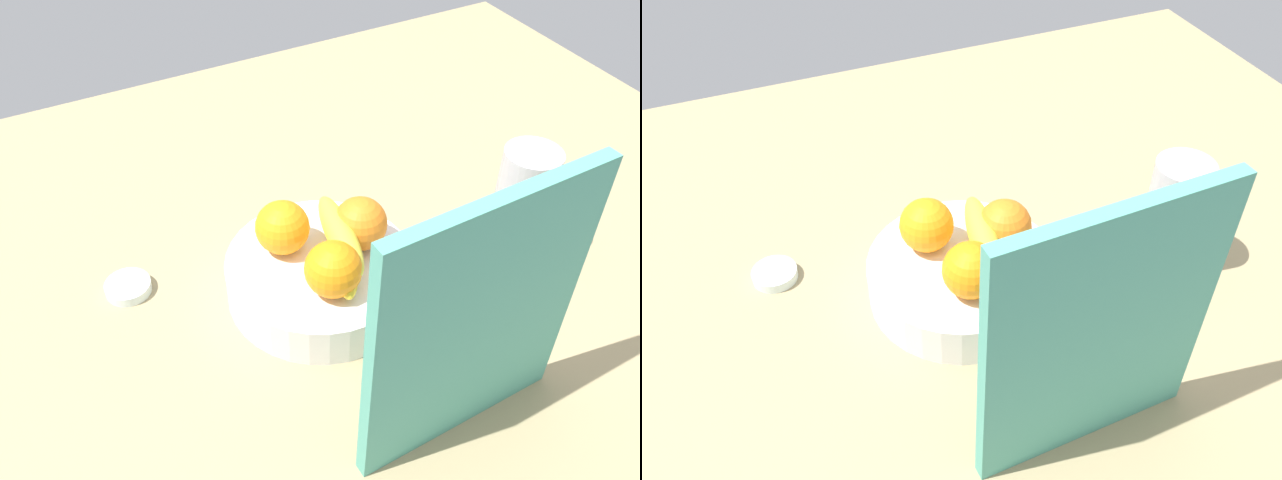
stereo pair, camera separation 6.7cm
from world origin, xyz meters
The scene contains 9 objects.
ground_plane centered at (0.00, 0.00, -1.50)cm, with size 180.00×140.00×3.00cm, color #9A8962.
fruit_bowl centered at (-2.76, 1.94, 3.21)cm, with size 27.39×27.39×6.42cm, color white.
orange_front_left centered at (0.70, -2.96, 10.37)cm, with size 7.89×7.89×7.89cm, color orange.
orange_front_right centered at (-1.63, 7.82, 10.37)cm, with size 7.89×7.89×7.89cm, color orange.
orange_center centered at (-9.49, 1.48, 10.37)cm, with size 7.89×7.89×7.89cm, color orange.
banana_bunch centered at (-5.47, 3.29, 9.52)cm, with size 10.46×19.06×6.20cm.
cutting_board centered at (-7.31, 29.32, 18.00)cm, with size 28.00×1.80×36.00cm, color #4DA390.
thermos_tumbler centered at (-34.08, 7.78, 9.27)cm, with size 8.53×8.53×18.54cm, color #B8B5BE.
jar_lid centered at (22.44, -11.55, 0.79)cm, with size 6.79×6.79×1.57cm, color white.
Camera 1 is at (29.95, 63.79, 74.38)cm, focal length 38.26 mm.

